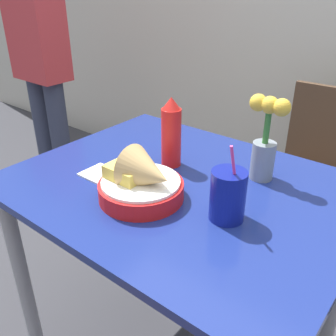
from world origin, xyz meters
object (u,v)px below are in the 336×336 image
object	(u,v)px
ketchup_bottle	(171,133)
drink_cup	(228,197)
food_basket	(143,182)
chair_far_window	(320,164)
person_standing	(40,54)
flower_vase	(265,139)

from	to	relation	value
ketchup_bottle	drink_cup	world-z (taller)	ketchup_bottle
drink_cup	food_basket	bearing A→B (deg)	-163.83
drink_cup	ketchup_bottle	bearing A→B (deg)	153.35
chair_far_window	person_standing	size ratio (longest dim) A/B	0.54
person_standing	flower_vase	bearing A→B (deg)	-9.73
ketchup_bottle	drink_cup	xyz separation A→B (m)	(0.29, -0.15, -0.05)
drink_cup	flower_vase	world-z (taller)	flower_vase
drink_cup	person_standing	world-z (taller)	person_standing
ketchup_bottle	person_standing	world-z (taller)	person_standing
chair_far_window	person_standing	bearing A→B (deg)	-163.42
food_basket	flower_vase	size ratio (longest dim) A/B	0.92
flower_vase	drink_cup	bearing A→B (deg)	-83.73
person_standing	food_basket	bearing A→B (deg)	-23.94
drink_cup	chair_far_window	bearing A→B (deg)	92.33
ketchup_bottle	drink_cup	distance (m)	0.33
drink_cup	person_standing	xyz separation A→B (m)	(-1.49, 0.50, 0.10)
ketchup_bottle	drink_cup	bearing A→B (deg)	-26.65
food_basket	drink_cup	world-z (taller)	drink_cup
food_basket	ketchup_bottle	bearing A→B (deg)	108.56
chair_far_window	food_basket	xyz separation A→B (m)	(-0.18, -0.99, 0.28)
chair_far_window	person_standing	xyz separation A→B (m)	(-1.45, -0.43, 0.39)
drink_cup	flower_vase	xyz separation A→B (m)	(-0.03, 0.25, 0.07)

